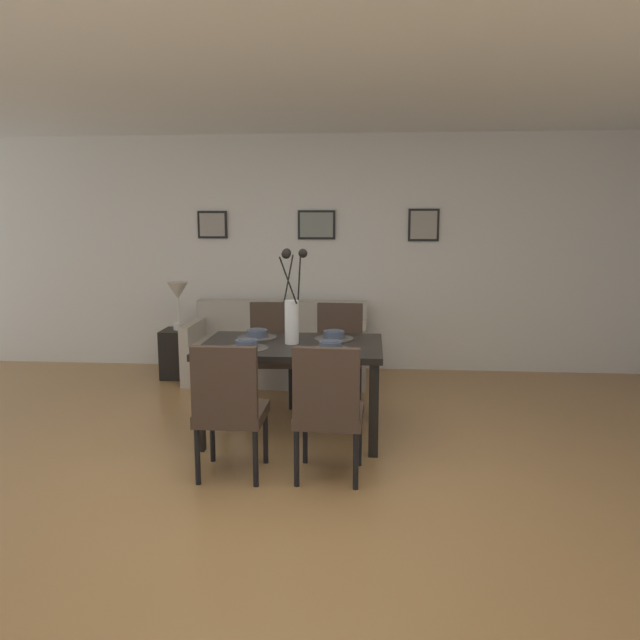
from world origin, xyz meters
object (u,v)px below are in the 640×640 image
framed_picture_left (212,225)px  bowl_far_left (330,345)px  dining_table (292,355)px  centerpiece_vase (292,308)px  bowl_far_right (334,334)px  framed_picture_right (424,225)px  sofa (278,353)px  dining_chair_far_left (328,406)px  bowl_near_left (247,343)px  table_lamp (178,295)px  dining_chair_near_right (272,347)px  dining_chair_far_right (338,349)px  side_table (180,353)px  framed_picture_center (317,225)px  bowl_near_right (257,333)px  dining_chair_near_left (229,404)px

framed_picture_left → bowl_far_left: bearing=-57.8°
dining_table → centerpiece_vase: size_ratio=1.90×
bowl_far_right → framed_picture_right: framed_picture_right is taller
sofa → framed_picture_left: size_ratio=5.63×
dining_chair_far_left → bowl_near_left: bearing=136.2°
table_lamp → framed_picture_right: (2.60, 0.52, 0.73)m
table_lamp → framed_picture_left: (0.26, 0.52, 0.73)m
dining_chair_near_right → sofa: bearing=94.5°
dining_chair_far_right → side_table: size_ratio=1.77×
bowl_far_right → framed_picture_left: (-1.48, 1.95, 0.84)m
sofa → dining_chair_far_left: bearing=-74.2°
centerpiece_vase → table_lamp: bearing=131.2°
sofa → framed_picture_center: bearing=52.7°
bowl_near_right → table_lamp: bearing=128.0°
bowl_far_right → dining_chair_near_left: bearing=-120.2°
table_lamp → side_table: bearing=0.0°
dining_table → framed_picture_center: framed_picture_center is taller
dining_chair_near_right → sofa: 0.82m
side_table → framed_picture_right: (2.60, 0.52, 1.36)m
dining_chair_near_right → sofa: (-0.06, 0.79, -0.23)m
centerpiece_vase → bowl_far_left: 0.45m
bowl_far_left → sofa: (-0.68, 1.88, -0.50)m
bowl_near_left → framed_picture_right: size_ratio=0.48×
dining_chair_far_left → bowl_near_right: dining_chair_far_left is taller
table_lamp → framed_picture_left: framed_picture_left is taller
dining_table → framed_picture_center: bearing=90.0°
framed_picture_center → bowl_near_right: bearing=-99.2°
bowl_far_right → framed_picture_center: (-0.32, 1.95, 0.84)m
sofa → framed_picture_right: bearing=17.4°
dining_chair_far_left → framed_picture_center: (-0.34, 2.99, 1.11)m
dining_chair_near_right → bowl_near_left: 1.12m
bowl_near_left → framed_picture_left: size_ratio=0.51×
centerpiece_vase → bowl_near_left: centerpiece_vase is taller
bowl_near_right → dining_table: bearing=-33.2°
bowl_far_left → sofa: size_ratio=0.09×
framed_picture_left → bowl_near_right: bearing=-66.3°
framed_picture_left → framed_picture_right: (2.34, -0.00, 0.00)m
dining_chair_far_left → bowl_far_left: bearing=92.5°
bowl_near_left → table_lamp: bearing=121.2°
bowl_far_right → framed_picture_left: 2.59m
dining_table → centerpiece_vase: 0.37m
sofa → centerpiece_vase: bearing=-77.5°
table_lamp → framed_picture_left: 0.93m
bowl_near_left → bowl_near_right: 0.41m
bowl_far_left → framed_picture_right: bearing=70.1°
dining_chair_far_left → framed_picture_right: 3.29m
centerpiece_vase → bowl_far_left: bearing=-33.5°
dining_chair_near_right → dining_chair_far_right: size_ratio=1.00×
dining_table → dining_chair_far_right: (0.32, 0.86, -0.14)m
bowl_far_right → bowl_far_left: bearing=-90.0°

